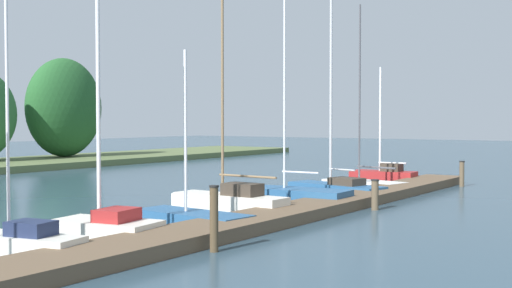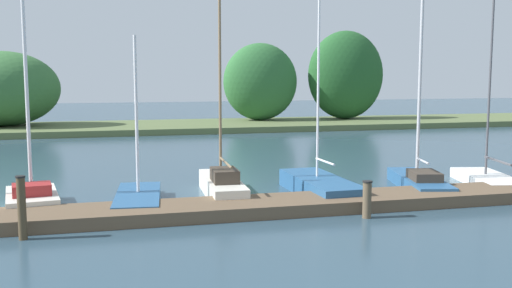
% 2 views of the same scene
% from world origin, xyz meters
% --- Properties ---
extents(dock_pier, '(30.71, 1.80, 0.35)m').
position_xyz_m(dock_pier, '(0.00, 14.06, 0.17)').
color(dock_pier, brown).
rests_on(dock_pier, ground).
extents(far_shore, '(73.17, 8.00, 7.13)m').
position_xyz_m(far_shore, '(-3.62, 39.89, 2.57)').
color(far_shore, '#56663D').
rests_on(far_shore, ground).
extents(sailboat_3, '(1.75, 3.02, 6.82)m').
position_xyz_m(sailboat_3, '(-4.51, 16.18, 0.38)').
color(sailboat_3, silver).
rests_on(sailboat_3, ground).
extents(sailboat_4, '(1.60, 3.97, 4.96)m').
position_xyz_m(sailboat_4, '(-1.53, 15.88, 0.24)').
color(sailboat_4, '#285684').
rests_on(sailboat_4, ground).
extents(sailboat_5, '(1.16, 4.28, 8.32)m').
position_xyz_m(sailboat_5, '(1.08, 16.41, 0.44)').
color(sailboat_5, silver).
rests_on(sailboat_5, ground).
extents(sailboat_6, '(1.52, 4.47, 7.76)m').
position_xyz_m(sailboat_6, '(4.17, 16.03, 0.32)').
color(sailboat_6, '#285684').
rests_on(sailboat_6, ground).
extents(sailboat_7, '(2.09, 4.53, 7.72)m').
position_xyz_m(sailboat_7, '(7.72, 15.99, 0.38)').
color(sailboat_7, '#285684').
rests_on(sailboat_7, ground).
extents(sailboat_8, '(2.11, 3.98, 7.87)m').
position_xyz_m(sailboat_8, '(10.43, 16.09, 0.28)').
color(sailboat_8, white).
rests_on(sailboat_8, ground).
extents(mooring_piling_1, '(0.23, 0.23, 1.51)m').
position_xyz_m(mooring_piling_1, '(-4.33, 12.85, 0.76)').
color(mooring_piling_1, '#4C3D28').
rests_on(mooring_piling_1, ground).
extents(mooring_piling_2, '(0.27, 0.27, 1.01)m').
position_xyz_m(mooring_piling_2, '(4.33, 12.76, 0.51)').
color(mooring_piling_2, brown).
rests_on(mooring_piling_2, ground).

